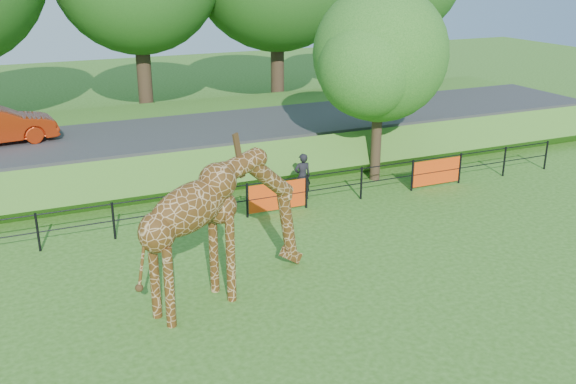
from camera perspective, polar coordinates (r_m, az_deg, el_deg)
ground at (r=12.54m, az=0.91°, el=-16.26°), size 90.00×90.00×0.00m
giraffe at (r=14.68m, az=-5.53°, el=-3.11°), size 4.76×2.48×3.40m
perimeter_fence at (r=18.99m, az=-9.31°, el=-1.61°), size 28.07×0.10×1.10m
embankment at (r=25.95m, az=-13.69°, el=4.13°), size 40.00×9.00×1.30m
road at (r=24.34m, az=-13.14°, el=4.89°), size 40.00×5.00×0.12m
visitor at (r=20.99m, az=1.29°, el=1.40°), size 0.59×0.41×1.56m
tree_east at (r=22.48m, az=8.36°, el=11.61°), size 5.40×4.71×6.76m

